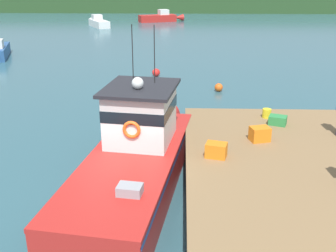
% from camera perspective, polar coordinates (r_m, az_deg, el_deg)
% --- Properties ---
extents(ground_plane, '(200.00, 200.00, 0.00)m').
position_cam_1_polar(ground_plane, '(12.74, -5.78, -8.90)').
color(ground_plane, '#2D5660').
extents(dock, '(6.00, 9.00, 1.20)m').
position_cam_1_polar(dock, '(12.53, 16.41, -4.71)').
color(dock, '#4C3D2D').
rests_on(dock, ground).
extents(main_fishing_boat, '(3.67, 9.96, 4.80)m').
position_cam_1_polar(main_fishing_boat, '(12.67, -4.39, -3.91)').
color(main_fishing_boat, red).
rests_on(main_fishing_boat, ground).
extents(crate_single_far, '(0.70, 0.59, 0.46)m').
position_cam_1_polar(crate_single_far, '(13.35, 12.74, -1.10)').
color(crate_single_far, orange).
rests_on(crate_single_far, dock).
extents(crate_stack_near_edge, '(0.72, 0.62, 0.32)m').
position_cam_1_polar(crate_stack_near_edge, '(14.96, 15.12, 0.79)').
color(crate_stack_near_edge, '#2D8442').
rests_on(crate_stack_near_edge, dock).
extents(crate_single_by_cleat, '(0.69, 0.58, 0.43)m').
position_cam_1_polar(crate_single_by_cleat, '(11.98, 6.77, -3.37)').
color(crate_single_by_cleat, orange).
rests_on(crate_single_by_cleat, dock).
extents(bait_bucket, '(0.32, 0.32, 0.34)m').
position_cam_1_polar(bait_bucket, '(15.57, 13.68, 1.75)').
color(bait_bucket, yellow).
rests_on(bait_bucket, dock).
extents(moored_boat_far_left, '(3.60, 5.43, 1.42)m').
position_cam_1_polar(moored_boat_far_left, '(52.89, -9.77, 14.11)').
color(moored_boat_far_left, white).
rests_on(moored_boat_far_left, ground).
extents(moored_boat_off_the_point, '(6.29, 3.47, 1.60)m').
position_cam_1_polar(moored_boat_off_the_point, '(57.52, -1.06, 14.96)').
color(moored_boat_off_the_point, red).
rests_on(moored_boat_off_the_point, ground).
extents(mooring_buoy_outer, '(0.47, 0.47, 0.47)m').
position_cam_1_polar(mooring_buoy_outer, '(23.14, 7.12, 5.40)').
color(mooring_buoy_outer, '#EA5B19').
rests_on(mooring_buoy_outer, ground).
extents(mooring_buoy_inshore, '(0.51, 0.51, 0.51)m').
position_cam_1_polar(mooring_buoy_inshore, '(26.41, -1.69, 7.51)').
color(mooring_buoy_inshore, red).
rests_on(mooring_buoy_inshore, ground).
extents(far_shoreline, '(120.00, 8.00, 2.40)m').
position_cam_1_polar(far_shoreline, '(73.16, 0.78, 16.70)').
color(far_shoreline, '#284723').
rests_on(far_shoreline, ground).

